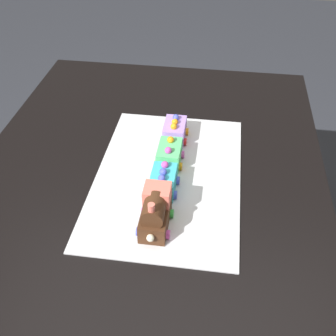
{
  "coord_description": "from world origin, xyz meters",
  "views": [
    {
      "loc": [
        -0.84,
        -0.18,
        1.51
      ],
      "look_at": [
        0.03,
        -0.06,
        0.77
      ],
      "focal_mm": 44.44,
      "sensor_mm": 36.0,
      "label": 1
    }
  ],
  "objects_px": {
    "cake_car_flatbed_lavender": "(175,131)",
    "cake_car_caboose_turquoise": "(163,181)",
    "cake_locomotive": "(155,212)",
    "dining_table": "(147,209)",
    "cake_car_tanker_mint_green": "(169,154)"
  },
  "relations": [
    {
      "from": "cake_car_flatbed_lavender",
      "to": "cake_car_caboose_turquoise",
      "type": "bearing_deg",
      "value": 180.0
    },
    {
      "from": "cake_locomotive",
      "to": "cake_car_flatbed_lavender",
      "type": "relative_size",
      "value": 1.4
    },
    {
      "from": "cake_car_flatbed_lavender",
      "to": "cake_locomotive",
      "type": "bearing_deg",
      "value": 180.0
    },
    {
      "from": "dining_table",
      "to": "cake_locomotive",
      "type": "distance_m",
      "value": 0.23
    },
    {
      "from": "cake_car_caboose_turquoise",
      "to": "cake_car_flatbed_lavender",
      "type": "distance_m",
      "value": 0.24
    },
    {
      "from": "cake_locomotive",
      "to": "cake_car_flatbed_lavender",
      "type": "xyz_separation_m",
      "value": [
        0.36,
        -0.0,
        -0.02
      ]
    },
    {
      "from": "cake_car_flatbed_lavender",
      "to": "dining_table",
      "type": "bearing_deg",
      "value": 165.06
    },
    {
      "from": "cake_car_tanker_mint_green",
      "to": "cake_car_flatbed_lavender",
      "type": "xyz_separation_m",
      "value": [
        0.12,
        0.0,
        0.0
      ]
    },
    {
      "from": "cake_car_caboose_turquoise",
      "to": "cake_car_tanker_mint_green",
      "type": "height_order",
      "value": "same"
    },
    {
      "from": "cake_locomotive",
      "to": "cake_car_flatbed_lavender",
      "type": "height_order",
      "value": "cake_locomotive"
    },
    {
      "from": "cake_locomotive",
      "to": "dining_table",
      "type": "bearing_deg",
      "value": 19.14
    },
    {
      "from": "dining_table",
      "to": "cake_car_tanker_mint_green",
      "type": "xyz_separation_m",
      "value": [
        0.09,
        -0.06,
        0.14
      ]
    },
    {
      "from": "cake_car_caboose_turquoise",
      "to": "cake_car_flatbed_lavender",
      "type": "bearing_deg",
      "value": 0.0
    },
    {
      "from": "dining_table",
      "to": "cake_car_caboose_turquoise",
      "type": "bearing_deg",
      "value": -118.33
    },
    {
      "from": "cake_car_tanker_mint_green",
      "to": "cake_car_flatbed_lavender",
      "type": "distance_m",
      "value": 0.12
    }
  ]
}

